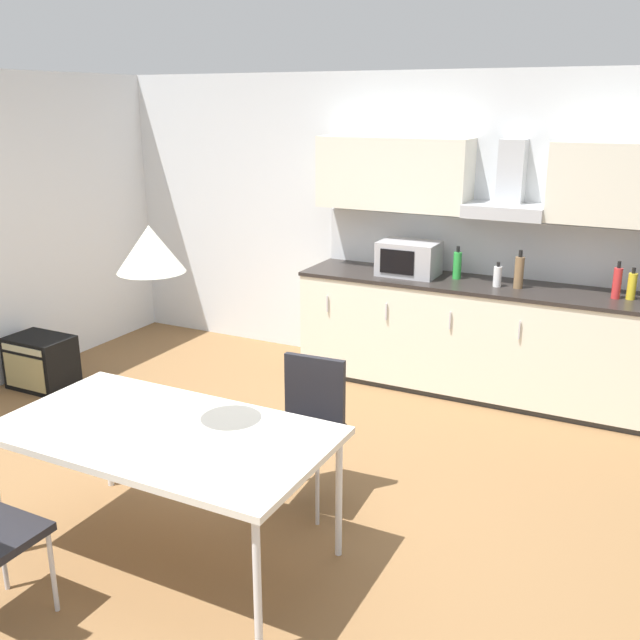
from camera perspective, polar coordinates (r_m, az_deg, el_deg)
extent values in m
cube|color=brown|center=(4.54, -7.25, -13.67)|extent=(8.09, 7.74, 0.02)
cube|color=silver|center=(6.33, 5.77, 7.68)|extent=(6.47, 0.10, 2.55)
cube|color=#333333|center=(6.04, 13.34, -5.51)|extent=(3.05, 0.58, 0.05)
cube|color=silver|center=(5.89, 13.63, -1.50)|extent=(3.17, 0.63, 0.84)
cube|color=#282321|center=(5.77, 13.94, 2.61)|extent=(3.19, 0.65, 0.03)
cube|color=silver|center=(5.95, 0.58, 1.32)|extent=(0.01, 0.01, 0.14)
cube|color=silver|center=(5.75, 5.32, 0.66)|extent=(0.01, 0.01, 0.14)
cube|color=silver|center=(5.59, 10.36, -0.04)|extent=(0.01, 0.01, 0.14)
cube|color=silver|center=(5.47, 15.66, -0.78)|extent=(0.01, 0.01, 0.14)
cube|color=silver|center=(6.01, 14.78, 5.49)|extent=(3.17, 0.02, 0.46)
cube|color=silver|center=(6.04, 5.90, 11.59)|extent=(1.28, 0.34, 0.59)
cube|color=#B7BABF|center=(5.78, 14.64, 8.45)|extent=(0.62, 0.40, 0.10)
cube|color=#B7BABF|center=(5.85, 15.08, 11.18)|extent=(0.20, 0.16, 0.54)
cube|color=#ADADB2|center=(5.93, 7.13, 4.91)|extent=(0.48, 0.34, 0.28)
cube|color=black|center=(5.79, 6.16, 4.64)|extent=(0.29, 0.01, 0.20)
cylinder|color=yellow|center=(5.63, 23.67, 2.48)|extent=(0.06, 0.06, 0.19)
cylinder|color=black|center=(5.61, 23.81, 3.64)|extent=(0.03, 0.03, 0.04)
cylinder|color=white|center=(5.69, 14.01, 3.39)|extent=(0.06, 0.06, 0.16)
cylinder|color=black|center=(5.67, 14.08, 4.34)|extent=(0.03, 0.03, 0.03)
cylinder|color=green|center=(5.87, 10.92, 4.30)|extent=(0.07, 0.07, 0.22)
cylinder|color=black|center=(5.84, 10.99, 5.57)|extent=(0.03, 0.03, 0.05)
cylinder|color=brown|center=(5.68, 15.63, 3.67)|extent=(0.07, 0.07, 0.24)
cylinder|color=black|center=(5.65, 15.75, 5.14)|extent=(0.03, 0.03, 0.05)
cylinder|color=red|center=(5.61, 22.66, 2.72)|extent=(0.06, 0.06, 0.23)
cylinder|color=black|center=(5.58, 22.82, 4.10)|extent=(0.02, 0.02, 0.05)
cube|color=silver|center=(3.70, -12.43, -8.79)|extent=(1.70, 0.92, 0.04)
cylinder|color=silver|center=(3.21, -5.03, -20.49)|extent=(0.04, 0.04, 0.69)
cylinder|color=silver|center=(4.61, -16.72, -8.78)|extent=(0.04, 0.04, 0.69)
cylinder|color=silver|center=(3.80, 1.52, -13.93)|extent=(0.04, 0.04, 0.69)
cube|color=black|center=(4.19, -1.43, -9.15)|extent=(0.42, 0.42, 0.04)
cube|color=black|center=(4.25, -0.43, -5.50)|extent=(0.38, 0.06, 0.40)
cylinder|color=silver|center=(4.10, -0.21, -13.48)|extent=(0.02, 0.02, 0.43)
cylinder|color=silver|center=(4.23, -4.54, -12.51)|extent=(0.02, 0.02, 0.43)
cylinder|color=silver|center=(4.38, 1.61, -11.40)|extent=(0.02, 0.02, 0.43)
cylinder|color=silver|center=(4.50, -2.48, -10.57)|extent=(0.02, 0.02, 0.43)
cylinder|color=silver|center=(3.95, -24.09, -16.52)|extent=(0.02, 0.02, 0.43)
cylinder|color=silver|center=(3.72, -20.60, -18.31)|extent=(0.02, 0.02, 0.43)
cube|color=black|center=(6.38, -21.38, -3.15)|extent=(0.52, 0.36, 0.44)
cube|color=tan|center=(6.28, -22.58, -3.93)|extent=(0.44, 0.01, 0.29)
cube|color=beige|center=(6.22, -22.79, -2.22)|extent=(0.44, 0.01, 0.05)
cone|color=silver|center=(3.41, -13.43, 5.56)|extent=(0.32, 0.32, 0.22)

